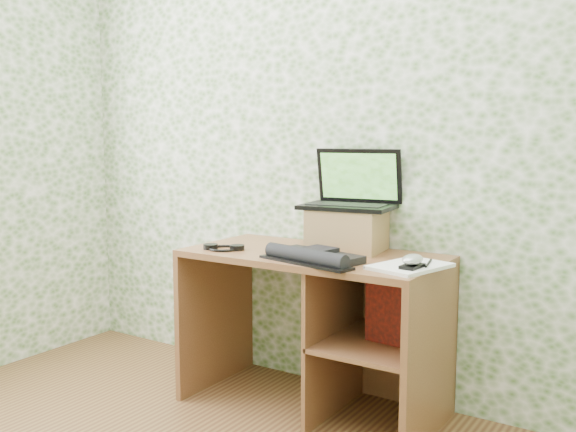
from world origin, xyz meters
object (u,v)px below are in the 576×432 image
Objects in this scene: riser at (347,230)px; notepad at (410,266)px; desk at (330,310)px; keyboard at (313,256)px; laptop at (352,194)px.

riser is 0.47m from notepad.
desk is 2.48× the size of keyboard.
laptop reaches higher than riser.
notepad is (0.43, -0.11, 0.28)m from desk.
riser is 0.73× the size of laptop.
laptop reaches higher than notepad.
keyboard is 0.42m from notepad.
laptop is at bearing 81.03° from desk.
notepad is (0.41, -0.27, -0.26)m from laptop.
riser is at bearing 166.41° from notepad.
desk is 3.71× the size of notepad.
desk is 0.52m from notepad.
riser is 0.69× the size of keyboard.
notepad reaches higher than desk.
desk is 0.35m from keyboard.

